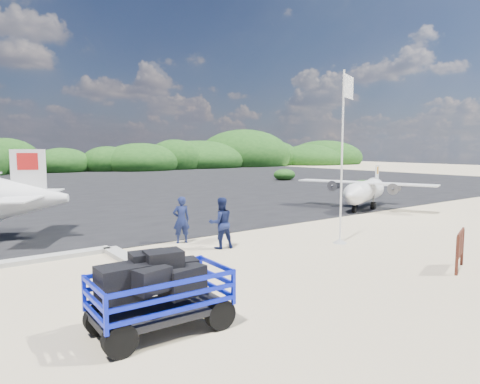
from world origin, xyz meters
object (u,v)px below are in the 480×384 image
at_px(baggage_cart, 161,331).
at_px(signboard, 459,270).
at_px(flagpole, 340,243).
at_px(crew_a, 181,220).
at_px(aircraft_large, 233,182).
at_px(crew_b, 221,223).

relative_size(baggage_cart, signboard, 1.96).
relative_size(baggage_cart, flagpole, 0.44).
relative_size(flagpole, signboard, 4.40).
distance_m(crew_a, aircraft_large, 27.63).
height_order(baggage_cart, signboard, baggage_cart).
distance_m(flagpole, crew_b, 4.62).
bearing_deg(flagpole, baggage_cart, -160.89).
xyz_separation_m(crew_a, aircraft_large, (17.57, 21.31, -0.88)).
bearing_deg(crew_b, aircraft_large, -111.74).
relative_size(flagpole, crew_b, 3.48).
relative_size(signboard, crew_b, 0.79).
bearing_deg(baggage_cart, flagpole, 20.78).
bearing_deg(aircraft_large, signboard, 96.31).
distance_m(crew_b, aircraft_large, 28.46).
height_order(baggage_cart, crew_b, crew_b).
relative_size(baggage_cart, crew_a, 1.61).
xyz_separation_m(flagpole, aircraft_large, (12.79, 24.88, 0.00)).
bearing_deg(crew_b, baggage_cart, 60.96).
bearing_deg(crew_a, signboard, 134.79).
relative_size(baggage_cart, aircraft_large, 0.19).
bearing_deg(baggage_cart, crew_b, 48.02).
distance_m(flagpole, signboard, 4.44).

